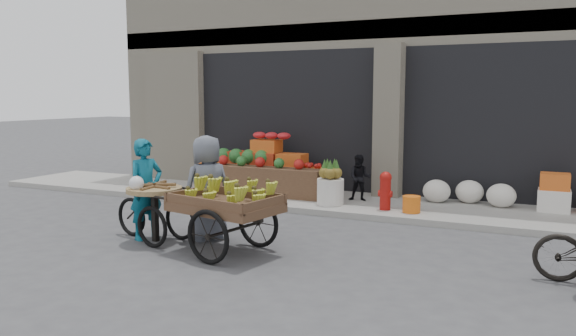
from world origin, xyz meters
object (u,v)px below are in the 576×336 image
at_px(banana_cart, 222,200).
at_px(vendor_woman, 146,189).
at_px(pineapple_bin, 330,192).
at_px(fire_hydrant, 385,189).
at_px(orange_bucket, 411,204).
at_px(tricycle_cart, 154,205).
at_px(seated_person, 360,178).
at_px(vendor_grey, 207,188).

height_order(banana_cart, vendor_woman, vendor_woman).
xyz_separation_m(pineapple_bin, fire_hydrant, (1.10, -0.05, 0.13)).
bearing_deg(orange_bucket, fire_hydrant, 174.29).
xyz_separation_m(pineapple_bin, vendor_woman, (-1.81, -3.24, 0.41)).
relative_size(pineapple_bin, orange_bucket, 1.62).
xyz_separation_m(banana_cart, tricycle_cart, (-1.28, 0.11, -0.19)).
xyz_separation_m(seated_person, vendor_woman, (-2.21, -3.84, 0.20)).
xyz_separation_m(tricycle_cart, vendor_grey, (0.68, 0.43, 0.24)).
xyz_separation_m(banana_cart, vendor_woman, (-1.49, 0.18, 0.02)).
relative_size(fire_hydrant, seated_person, 0.76).
xyz_separation_m(fire_hydrant, banana_cart, (-1.42, -3.38, 0.25)).
relative_size(tricycle_cart, vendor_grey, 0.90).
relative_size(vendor_woman, tricycle_cart, 1.07).
distance_m(vendor_woman, vendor_grey, 0.95).
height_order(fire_hydrant, vendor_grey, vendor_grey).
relative_size(pineapple_bin, vendor_woman, 0.33).
height_order(pineapple_bin, seated_person, seated_person).
bearing_deg(tricycle_cart, banana_cart, 5.15).
bearing_deg(vendor_grey, orange_bucket, 167.65).
bearing_deg(vendor_grey, seated_person, -170.97).
distance_m(pineapple_bin, vendor_grey, 3.06).
bearing_deg(banana_cart, tricycle_cart, -174.00).
bearing_deg(seated_person, tricycle_cart, -127.16).
distance_m(banana_cart, tricycle_cart, 1.30).
height_order(pineapple_bin, banana_cart, banana_cart).
height_order(vendor_woman, tricycle_cart, vendor_woman).
bearing_deg(banana_cart, vendor_grey, 149.17).
relative_size(fire_hydrant, orange_bucket, 2.22).
bearing_deg(seated_person, orange_bucket, -40.26).
height_order(seated_person, tricycle_cart, seated_person).
relative_size(orange_bucket, banana_cart, 0.12).
distance_m(fire_hydrant, orange_bucket, 0.55).
height_order(seated_person, banana_cart, seated_person).
bearing_deg(orange_bucket, seated_person, 149.74).
bearing_deg(vendor_grey, banana_cart, 77.98).
xyz_separation_m(banana_cart, vendor_grey, (-0.60, 0.54, 0.05)).
distance_m(orange_bucket, tricycle_cart, 4.55).
bearing_deg(orange_bucket, banana_cart, -120.06).
bearing_deg(fire_hydrant, banana_cart, -112.88).
distance_m(vendor_woman, tricycle_cart, 0.30).
bearing_deg(vendor_grey, fire_hydrant, 174.30).
bearing_deg(vendor_woman, seated_person, -11.25).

